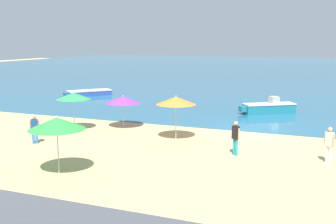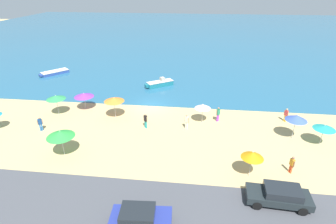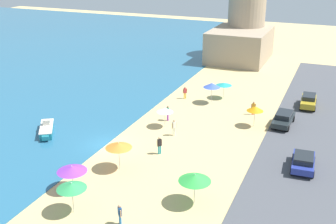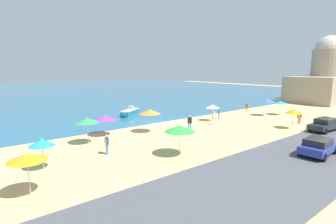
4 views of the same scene
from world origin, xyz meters
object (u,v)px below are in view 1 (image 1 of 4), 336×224
Objects in this scene: beach_umbrella_2 at (123,100)px; beach_umbrella_3 at (176,101)px; beach_umbrella_5 at (73,96)px; skiff_nearshore at (89,93)px; skiff_offshore at (269,108)px; bather_0 at (34,128)px; bather_5 at (329,143)px; beach_umbrella_7 at (57,123)px; bather_3 at (236,136)px.

beach_umbrella_2 is 0.93× the size of beach_umbrella_3.
beach_umbrella_5 is 0.56× the size of skiff_nearshore.
skiff_offshore is (18.82, -3.73, 0.15)m from skiff_nearshore.
beach_umbrella_5 is (-6.98, -0.04, -0.07)m from beach_umbrella_3.
bather_0 is at bearing -126.26° from skiff_offshore.
beach_umbrella_5 is 15.52m from bather_5.
beach_umbrella_3 reaches higher than beach_umbrella_5.
beach_umbrella_3 is 8.67m from bather_5.
beach_umbrella_5 is at bearing -179.70° from beach_umbrella_3.
skiff_nearshore is 1.06× the size of skiff_offshore.
beach_umbrella_2 is 9.76m from beach_umbrella_7.
bather_3 is (10.97, -2.02, -1.23)m from beach_umbrella_5.
beach_umbrella_2 is 6.31m from bather_0.
beach_umbrella_5 is (-2.61, -1.82, 0.35)m from beach_umbrella_2.
beach_umbrella_5 is at bearing -60.59° from skiff_nearshore.
skiff_nearshore is at bearing 145.52° from bather_5.
beach_umbrella_2 is 0.57× the size of skiff_offshore.
beach_umbrella_2 is 13.28m from bather_5.
bather_0 is 18.05m from skiff_offshore.
beach_umbrella_3 is at bearing -109.18° from skiff_offshore.
bather_5 is (10.89, 6.03, -1.24)m from beach_umbrella_7.
beach_umbrella_2 is 12.09m from skiff_offshore.
skiff_nearshore is at bearing 139.29° from bather_3.
bather_5 is (12.77, -3.53, -0.89)m from beach_umbrella_2.
bather_5 is at bearing -69.34° from skiff_offshore.
beach_umbrella_5 is 0.60× the size of skiff_offshore.
skiff_offshore is (10.69, 10.69, -1.74)m from beach_umbrella_5.
beach_umbrella_5 reaches higher than skiff_offshore.
beach_umbrella_3 reaches higher than bather_5.
bather_5 is at bearing 3.89° from bather_3.
beach_umbrella_5 is 1.43× the size of bather_3.
beach_umbrella_5 is at bearing 120.01° from beach_umbrella_7.
bather_5 reaches higher than skiff_offshore.
beach_umbrella_2 is at bearing 65.47° from bather_0.
bather_3 is 0.41× the size of skiff_offshore.
bather_0 is 0.94× the size of bather_3.
bather_5 is at bearing -15.48° from beach_umbrella_2.
beach_umbrella_7 is 1.56× the size of bather_0.
skiff_offshore is at bearing 53.74° from bather_0.
beach_umbrella_2 is 0.53× the size of skiff_nearshore.
beach_umbrella_7 reaches higher than skiff_offshore.
beach_umbrella_2 is at bearing 101.07° from beach_umbrella_7.
beach_umbrella_7 reaches higher than skiff_nearshore.
bather_0 reaches higher than skiff_nearshore.
beach_umbrella_7 reaches higher than beach_umbrella_5.
beach_umbrella_2 is at bearing 155.39° from bather_3.
beach_umbrella_7 is 8.75m from bather_3.
beach_umbrella_3 is 0.58× the size of skiff_nearshore.
skiff_offshore is at bearing 47.68° from beach_umbrella_2.
beach_umbrella_2 is 1.37× the size of bather_3.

